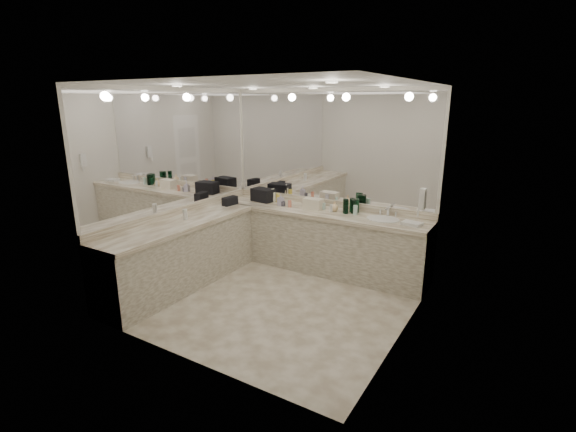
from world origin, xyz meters
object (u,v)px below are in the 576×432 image
Objects in this scene: soap_bottle_c at (334,206)px; cream_cosmetic_case at (313,204)px; hand_towel at (412,224)px; sink at (383,220)px; soap_bottle_a at (273,195)px; soap_bottle_b at (281,200)px; wall_phone at (423,199)px; black_toiletry_bag at (263,195)px.

cream_cosmetic_case is at bearing -173.61° from soap_bottle_c.
cream_cosmetic_case is 1.88× the size of soap_bottle_c.
hand_towel is (1.46, -0.09, -0.06)m from cream_cosmetic_case.
sink is 2.08× the size of soap_bottle_a.
soap_bottle_b is 0.85m from soap_bottle_c.
wall_phone reaches higher than sink.
black_toiletry_bag is 2.37m from hand_towel.
soap_bottle_b reaches higher than soap_bottle_c.
wall_phone reaches higher than hand_towel.
wall_phone is 0.69× the size of black_toiletry_bag.
cream_cosmetic_case is (-1.66, 0.52, -0.37)m from wall_phone.
wall_phone reaches higher than soap_bottle_a.
wall_phone is at bearing -18.99° from cream_cosmetic_case.
black_toiletry_bag is 1.44× the size of hand_towel.
soap_bottle_b is at bearing -33.26° from soap_bottle_a.
wall_phone is at bearing -11.60° from soap_bottle_b.
soap_bottle_b is (0.39, -0.10, -0.01)m from black_toiletry_bag.
hand_towel is at bearing -2.88° from black_toiletry_bag.
hand_towel is at bearing -5.33° from cream_cosmetic_case.
soap_bottle_a is 1.46× the size of soap_bottle_c.
black_toiletry_bag is 0.17m from soap_bottle_a.
black_toiletry_bag reaches higher than hand_towel.
soap_bottle_a is 1.18× the size of soap_bottle_b.
soap_bottle_c is at bearing 175.86° from sink.
soap_bottle_a reaches higher than cream_cosmetic_case.
hand_towel is 2.21m from soap_bottle_a.
hand_towel is at bearing -4.41° from soap_bottle_a.
cream_cosmetic_case is 1.47m from hand_towel.
black_toiletry_bag is at bearing 176.60° from cream_cosmetic_case.
wall_phone reaches higher than cream_cosmetic_case.
sink is 1.81m from soap_bottle_a.
wall_phone is 1.50m from soap_bottle_c.
soap_bottle_a is (-2.21, 0.17, 0.09)m from hand_towel.
hand_towel is at bearing -6.43° from soap_bottle_c.
soap_bottle_b reaches higher than cream_cosmetic_case.
black_toiletry_bag is 2.40× the size of soap_bottle_c.
sink is 1.61× the size of cream_cosmetic_case.
wall_phone is at bearing -22.43° from soap_bottle_c.
cream_cosmetic_case is 1.29× the size of soap_bottle_a.
soap_bottle_a is at bearing 177.76° from soap_bottle_c.
cream_cosmetic_case reaches higher than sink.
wall_phone is 2.26m from soap_bottle_b.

